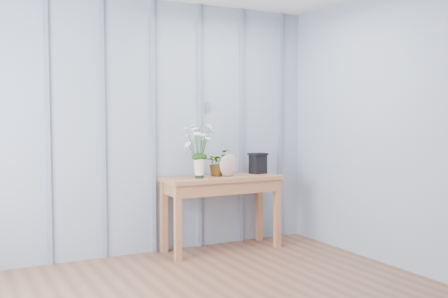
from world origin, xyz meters
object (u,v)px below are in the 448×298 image
daisy_vase (199,144)px  carved_box (258,163)px  felt_disc_vessel (229,165)px  sideboard (222,188)px

daisy_vase → carved_box: daisy_vase is taller
daisy_vase → felt_disc_vessel: 0.40m
sideboard → carved_box: 0.52m
sideboard → daisy_vase: daisy_vase is taller
daisy_vase → carved_box: (0.73, 0.09, -0.23)m
felt_disc_vessel → carved_box: felt_disc_vessel is taller
daisy_vase → felt_disc_vessel: daisy_vase is taller
carved_box → daisy_vase: bearing=-172.7°
daisy_vase → felt_disc_vessel: (0.33, -0.00, -0.23)m
sideboard → felt_disc_vessel: size_ratio=5.33×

